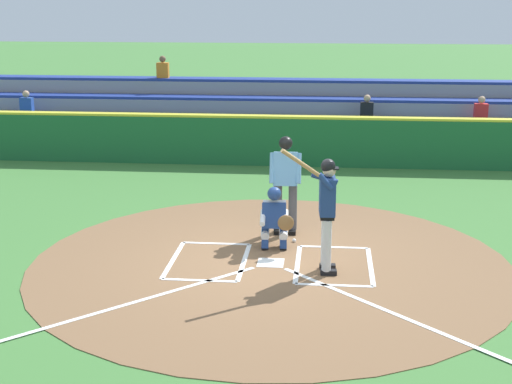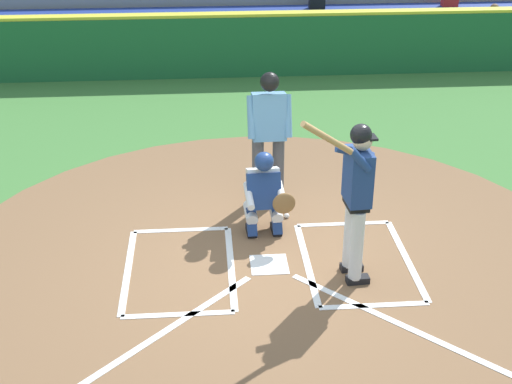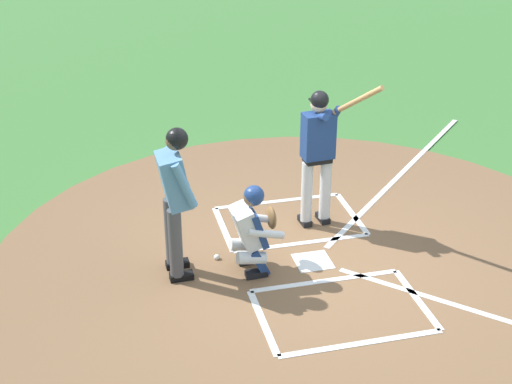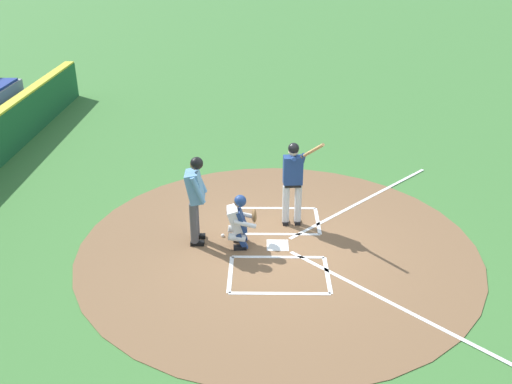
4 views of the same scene
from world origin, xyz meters
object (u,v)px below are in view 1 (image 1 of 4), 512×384
Objects in this scene: catcher at (275,217)px; plate_umpire at (285,178)px; baseball at (294,241)px; batter at (327,207)px.

catcher is 1.01m from plate_umpire.
plate_umpire is at bearing -68.22° from baseball.
baseball is (-0.32, -0.37, -0.55)m from catcher.
baseball is (0.57, -1.46, -1.06)m from batter.
plate_umpire reaches higher than catcher.
catcher reaches higher than baseball.
batter is 1.14× the size of plate_umpire.
batter reaches higher than catcher.
baseball is at bearing -68.90° from batter.
batter is 1.88× the size of catcher.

